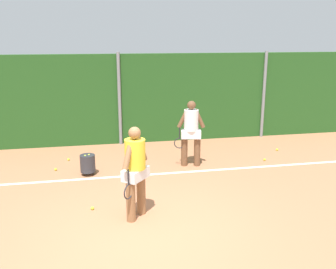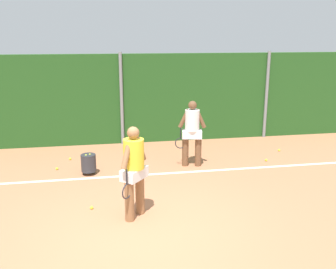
{
  "view_description": "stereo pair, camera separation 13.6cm",
  "coord_description": "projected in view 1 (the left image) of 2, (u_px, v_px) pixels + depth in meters",
  "views": [
    {
      "loc": [
        -0.68,
        -5.65,
        3.26
      ],
      "look_at": [
        0.79,
        1.92,
        1.21
      ],
      "focal_mm": 39.71,
      "sensor_mm": 36.0,
      "label": 1
    },
    {
      "loc": [
        -0.55,
        -5.68,
        3.26
      ],
      "look_at": [
        0.79,
        1.92,
        1.21
      ],
      "focal_mm": 39.71,
      "sensor_mm": 36.0,
      "label": 2
    }
  ],
  "objects": [
    {
      "name": "ball_hopper",
      "position": [
        88.0,
        163.0,
        8.94
      ],
      "size": [
        0.36,
        0.36,
        0.51
      ],
      "color": "#2D2D33",
      "rests_on": "ground_plane"
    },
    {
      "name": "ground_plane",
      "position": [
        134.0,
        194.0,
        7.92
      ],
      "size": [
        24.95,
        24.95,
        0.0
      ],
      "primitive_type": "plane",
      "color": "#B2704C"
    },
    {
      "name": "fence_post_center",
      "position": [
        119.0,
        99.0,
        11.22
      ],
      "size": [
        0.1,
        0.1,
        2.81
      ],
      "primitive_type": "cylinder",
      "color": "gray",
      "rests_on": "ground_plane"
    },
    {
      "name": "tennis_ball_4",
      "position": [
        277.0,
        150.0,
        10.89
      ],
      "size": [
        0.07,
        0.07,
        0.07
      ],
      "primitive_type": "sphere",
      "color": "#CCDB33",
      "rests_on": "ground_plane"
    },
    {
      "name": "court_baseline_paint",
      "position": [
        129.0,
        176.0,
        8.92
      ],
      "size": [
        11.85,
        0.1,
        0.01
      ],
      "primitive_type": "cube",
      "color": "white",
      "rests_on": "ground_plane"
    },
    {
      "name": "tennis_ball_1",
      "position": [
        68.0,
        159.0,
        10.03
      ],
      "size": [
        0.07,
        0.07,
        0.07
      ],
      "primitive_type": "sphere",
      "color": "#CCDB33",
      "rests_on": "ground_plane"
    },
    {
      "name": "tennis_ball_3",
      "position": [
        56.0,
        169.0,
        9.28
      ],
      "size": [
        0.07,
        0.07,
        0.07
      ],
      "primitive_type": "sphere",
      "color": "#CCDB33",
      "rests_on": "ground_plane"
    },
    {
      "name": "tennis_ball_5",
      "position": [
        265.0,
        160.0,
        10.01
      ],
      "size": [
        0.07,
        0.07,
        0.07
      ],
      "primitive_type": "sphere",
      "color": "#CCDB33",
      "rests_on": "ground_plane"
    },
    {
      "name": "tennis_ball_0",
      "position": [
        92.0,
        208.0,
        7.18
      ],
      "size": [
        0.07,
        0.07,
        0.07
      ],
      "primitive_type": "sphere",
      "color": "#CCDB33",
      "rests_on": "ground_plane"
    },
    {
      "name": "player_midcourt",
      "position": [
        191.0,
        130.0,
        9.42
      ],
      "size": [
        0.79,
        0.39,
        1.7
      ],
      "rotation": [
        0.0,
        0.0,
        2.94
      ],
      "color": "brown",
      "rests_on": "ground_plane"
    },
    {
      "name": "hedge_fence_backdrop",
      "position": [
        119.0,
        99.0,
        11.4
      ],
      "size": [
        16.22,
        0.25,
        2.75
      ],
      "primitive_type": "cube",
      "color": "#23511E",
      "rests_on": "ground_plane"
    },
    {
      "name": "fence_post_right",
      "position": [
        264.0,
        95.0,
        12.09
      ],
      "size": [
        0.1,
        0.1,
        2.81
      ],
      "primitive_type": "cylinder",
      "color": "gray",
      "rests_on": "ground_plane"
    },
    {
      "name": "player_foreground_near",
      "position": [
        135.0,
        168.0,
        6.66
      ],
      "size": [
        0.55,
        0.67,
        1.73
      ],
      "rotation": [
        0.0,
        0.0,
        4.01
      ],
      "color": "#8C603D",
      "rests_on": "ground_plane"
    }
  ]
}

